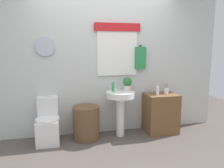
{
  "coord_description": "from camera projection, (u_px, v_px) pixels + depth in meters",
  "views": [
    {
      "loc": [
        -0.7,
        -2.64,
        1.54
      ],
      "look_at": [
        0.08,
        0.8,
        0.95
      ],
      "focal_mm": 34.13,
      "sensor_mm": 36.0,
      "label": 1
    }
  ],
  "objects": [
    {
      "name": "wooden_cabinet",
      "position": [
        161.0,
        113.0,
        3.93
      ],
      "size": [
        0.57,
        0.44,
        0.72
      ],
      "primitive_type": "cube",
      "color": "brown",
      "rests_on": "ground_plane"
    },
    {
      "name": "back_wall",
      "position": [
        104.0,
        62.0,
        3.84
      ],
      "size": [
        4.4,
        0.18,
        2.6
      ],
      "color": "silver",
      "rests_on": "ground_plane"
    },
    {
      "name": "soap_bottle",
      "position": [
        113.0,
        87.0,
        3.7
      ],
      "size": [
        0.05,
        0.05,
        0.16
      ],
      "primitive_type": "cylinder",
      "color": "green",
      "rests_on": "pedestal_sink"
    },
    {
      "name": "faucet",
      "position": [
        119.0,
        88.0,
        3.8
      ],
      "size": [
        0.03,
        0.03,
        0.1
      ],
      "primitive_type": "cylinder",
      "color": "silver",
      "rests_on": "pedestal_sink"
    },
    {
      "name": "lotion_bottle",
      "position": [
        158.0,
        90.0,
        3.8
      ],
      "size": [
        0.05,
        0.05,
        0.16
      ],
      "primitive_type": "cylinder",
      "color": "white",
      "rests_on": "wooden_cabinet"
    },
    {
      "name": "laundry_hamper",
      "position": [
        86.0,
        123.0,
        3.64
      ],
      "size": [
        0.45,
        0.45,
        0.57
      ],
      "primitive_type": "cylinder",
      "color": "brown",
      "rests_on": "ground_plane"
    },
    {
      "name": "toothbrush_cup",
      "position": [
        166.0,
        91.0,
        3.91
      ],
      "size": [
        0.08,
        0.08,
        0.19
      ],
      "color": "silver",
      "rests_on": "wooden_cabinet"
    },
    {
      "name": "ground_plane",
      "position": [
        119.0,
        161.0,
        2.95
      ],
      "size": [
        8.0,
        8.0,
        0.0
      ],
      "primitive_type": "plane",
      "color": "#564C47"
    },
    {
      "name": "potted_plant",
      "position": [
        127.0,
        84.0,
        3.76
      ],
      "size": [
        0.16,
        0.16,
        0.24
      ],
      "color": "beige",
      "rests_on": "pedestal_sink"
    },
    {
      "name": "toilet",
      "position": [
        48.0,
        125.0,
        3.54
      ],
      "size": [
        0.38,
        0.51,
        0.76
      ],
      "color": "white",
      "rests_on": "ground_plane"
    },
    {
      "name": "pedestal_sink",
      "position": [
        120.0,
        103.0,
        3.72
      ],
      "size": [
        0.5,
        0.5,
        0.8
      ],
      "color": "white",
      "rests_on": "ground_plane"
    }
  ]
}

